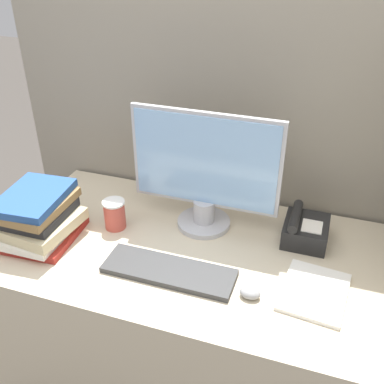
{
  "coord_description": "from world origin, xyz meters",
  "views": [
    {
      "loc": [
        0.43,
        -0.83,
        1.8
      ],
      "look_at": [
        0.01,
        0.43,
        0.99
      ],
      "focal_mm": 42.0,
      "sensor_mm": 36.0,
      "label": 1
    }
  ],
  "objects": [
    {
      "name": "paper_pile",
      "position": [
        0.46,
        0.3,
        0.78
      ],
      "size": [
        0.22,
        0.27,
        0.01
      ],
      "color": "white",
      "rests_on": "desk"
    },
    {
      "name": "mouse",
      "position": [
        0.27,
        0.21,
        0.79
      ],
      "size": [
        0.07,
        0.05,
        0.03
      ],
      "color": "gray",
      "rests_on": "desk"
    },
    {
      "name": "coffee_cup",
      "position": [
        -0.3,
        0.42,
        0.83
      ],
      "size": [
        0.09,
        0.09,
        0.12
      ],
      "color": "#BF4C3F",
      "rests_on": "desk"
    },
    {
      "name": "cubicle_panel_rear",
      "position": [
        0.0,
        0.81,
        0.87
      ],
      "size": [
        1.79,
        0.04,
        1.75
      ],
      "color": "gray",
      "rests_on": "ground_plane"
    },
    {
      "name": "book_stack",
      "position": [
        -0.53,
        0.27,
        0.87
      ],
      "size": [
        0.27,
        0.3,
        0.19
      ],
      "color": "maroon",
      "rests_on": "desk"
    },
    {
      "name": "desk",
      "position": [
        0.0,
        0.39,
        0.39
      ],
      "size": [
        1.39,
        0.78,
        0.77
      ],
      "color": "beige",
      "rests_on": "ground_plane"
    },
    {
      "name": "monitor",
      "position": [
        0.02,
        0.55,
        1.0
      ],
      "size": [
        0.56,
        0.21,
        0.46
      ],
      "color": "#B7B7BC",
      "rests_on": "desk"
    },
    {
      "name": "keyboard",
      "position": [
        -0.01,
        0.24,
        0.78
      ],
      "size": [
        0.45,
        0.14,
        0.02
      ],
      "color": "#333333",
      "rests_on": "desk"
    },
    {
      "name": "desk_telephone",
      "position": [
        0.4,
        0.57,
        0.82
      ],
      "size": [
        0.16,
        0.18,
        0.12
      ],
      "color": "black",
      "rests_on": "desk"
    }
  ]
}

